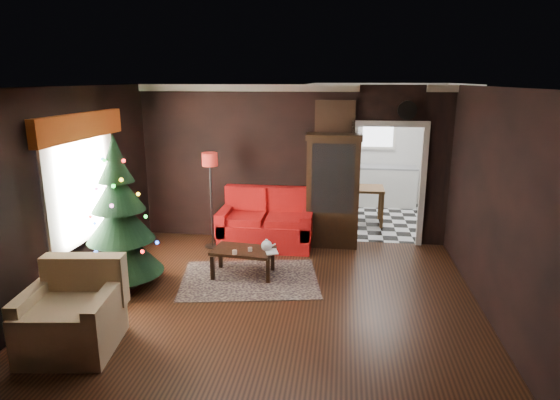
# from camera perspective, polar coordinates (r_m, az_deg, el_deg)

# --- Properties ---
(floor) EXTENTS (5.50, 5.50, 0.00)m
(floor) POSITION_cam_1_polar(r_m,az_deg,el_deg) (6.57, -1.06, -11.73)
(floor) COLOR black
(floor) RESTS_ON ground
(ceiling) EXTENTS (5.50, 5.50, 0.00)m
(ceiling) POSITION_cam_1_polar(r_m,az_deg,el_deg) (5.90, -1.19, 13.49)
(ceiling) COLOR white
(ceiling) RESTS_ON ground
(wall_back) EXTENTS (5.50, 0.00, 5.50)m
(wall_back) POSITION_cam_1_polar(r_m,az_deg,el_deg) (8.51, 1.43, 4.29)
(wall_back) COLOR black
(wall_back) RESTS_ON ground
(wall_front) EXTENTS (5.50, 0.00, 5.50)m
(wall_front) POSITION_cam_1_polar(r_m,az_deg,el_deg) (3.76, -6.97, -9.11)
(wall_front) COLOR black
(wall_front) RESTS_ON ground
(wall_left) EXTENTS (0.00, 5.50, 5.50)m
(wall_left) POSITION_cam_1_polar(r_m,az_deg,el_deg) (7.04, -23.84, 0.90)
(wall_left) COLOR black
(wall_left) RESTS_ON ground
(wall_right) EXTENTS (0.00, 5.50, 5.50)m
(wall_right) POSITION_cam_1_polar(r_m,az_deg,el_deg) (6.30, 24.46, -0.64)
(wall_right) COLOR black
(wall_right) RESTS_ON ground
(doorway) EXTENTS (1.10, 0.10, 2.10)m
(doorway) POSITION_cam_1_polar(r_m,az_deg,el_deg) (8.57, 12.79, 1.61)
(doorway) COLOR white
(doorway) RESTS_ON ground
(left_window) EXTENTS (0.05, 1.60, 1.40)m
(left_window) POSITION_cam_1_polar(r_m,az_deg,el_deg) (7.17, -22.80, 1.66)
(left_window) COLOR white
(left_window) RESTS_ON wall_left
(valance) EXTENTS (0.12, 2.10, 0.35)m
(valance) POSITION_cam_1_polar(r_m,az_deg,el_deg) (7.01, -22.88, 8.19)
(valance) COLOR #A64014
(valance) RESTS_ON wall_left
(kitchen_floor) EXTENTS (3.00, 3.00, 0.00)m
(kitchen_floor) POSITION_cam_1_polar(r_m,az_deg,el_deg) (10.28, 11.77, -2.26)
(kitchen_floor) COLOR white
(kitchen_floor) RESTS_ON ground
(kitchen_window) EXTENTS (0.70, 0.06, 0.70)m
(kitchen_window) POSITION_cam_1_polar(r_m,az_deg,el_deg) (11.37, 11.72, 8.07)
(kitchen_window) COLOR white
(kitchen_window) RESTS_ON ground
(rug) EXTENTS (2.23, 1.79, 0.01)m
(rug) POSITION_cam_1_polar(r_m,az_deg,el_deg) (7.14, -3.67, -9.48)
(rug) COLOR #593C53
(rug) RESTS_ON ground
(loveseat) EXTENTS (1.70, 0.90, 1.00)m
(loveseat) POSITION_cam_1_polar(r_m,az_deg,el_deg) (8.34, -1.68, -2.29)
(loveseat) COLOR maroon
(loveseat) RESTS_ON ground
(curio_cabinet) EXTENTS (0.90, 0.45, 1.90)m
(curio_cabinet) POSITION_cam_1_polar(r_m,az_deg,el_deg) (8.33, 6.37, 0.82)
(curio_cabinet) COLOR black
(curio_cabinet) RESTS_ON ground
(floor_lamp) EXTENTS (0.35, 0.35, 1.69)m
(floor_lamp) POSITION_cam_1_polar(r_m,az_deg,el_deg) (8.30, -8.28, -0.14)
(floor_lamp) COLOR black
(floor_lamp) RESTS_ON ground
(christmas_tree) EXTENTS (1.46, 1.46, 2.13)m
(christmas_tree) POSITION_cam_1_polar(r_m,az_deg,el_deg) (6.93, -18.77, -1.81)
(christmas_tree) COLOR black
(christmas_tree) RESTS_ON ground
(armchair) EXTENTS (1.09, 1.09, 0.99)m
(armchair) POSITION_cam_1_polar(r_m,az_deg,el_deg) (5.73, -23.94, -12.07)
(armchair) COLOR tan
(armchair) RESTS_ON ground
(coffee_table) EXTENTS (0.96, 0.64, 0.41)m
(coffee_table) POSITION_cam_1_polar(r_m,az_deg,el_deg) (7.21, -4.44, -7.45)
(coffee_table) COLOR black
(coffee_table) RESTS_ON rug
(teapot) EXTENTS (0.20, 0.20, 0.18)m
(teapot) POSITION_cam_1_polar(r_m,az_deg,el_deg) (7.03, -1.63, -5.48)
(teapot) COLOR white
(teapot) RESTS_ON coffee_table
(cup_a) EXTENTS (0.09, 0.09, 0.06)m
(cup_a) POSITION_cam_1_polar(r_m,az_deg,el_deg) (6.95, -5.49, -6.28)
(cup_a) COLOR white
(cup_a) RESTS_ON coffee_table
(cup_b) EXTENTS (0.08, 0.08, 0.06)m
(cup_b) POSITION_cam_1_polar(r_m,az_deg,el_deg) (7.05, -3.62, -5.95)
(cup_b) COLOR silver
(cup_b) RESTS_ON coffee_table
(book) EXTENTS (0.17, 0.07, 0.24)m
(book) POSITION_cam_1_polar(r_m,az_deg,el_deg) (6.94, -1.73, -5.47)
(book) COLOR #7D6B5C
(book) RESTS_ON coffee_table
(wall_clock) EXTENTS (0.32, 0.32, 0.06)m
(wall_clock) POSITION_cam_1_polar(r_m,az_deg,el_deg) (8.36, 15.07, 10.40)
(wall_clock) COLOR silver
(wall_clock) RESTS_ON wall_back
(painting) EXTENTS (0.62, 0.05, 0.52)m
(painting) POSITION_cam_1_polar(r_m,az_deg,el_deg) (8.31, 6.66, 9.86)
(painting) COLOR #A87841
(painting) RESTS_ON wall_back
(kitchen_counter) EXTENTS (1.80, 0.60, 0.90)m
(kitchen_counter) POSITION_cam_1_polar(r_m,az_deg,el_deg) (11.33, 11.49, 1.64)
(kitchen_counter) COLOR white
(kitchen_counter) RESTS_ON ground
(kitchen_table) EXTENTS (0.70, 0.70, 0.75)m
(kitchen_table) POSITION_cam_1_polar(r_m,az_deg,el_deg) (9.87, 10.26, -0.62)
(kitchen_table) COLOR brown
(kitchen_table) RESTS_ON ground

